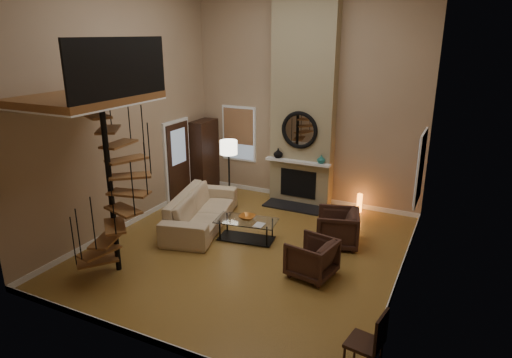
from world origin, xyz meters
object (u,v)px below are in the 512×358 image
at_px(hutch, 205,156).
at_px(side_chair, 371,340).
at_px(sofa, 201,210).
at_px(armchair_near, 341,229).
at_px(armchair_far, 315,259).
at_px(coffee_table, 246,227).
at_px(accent_lamp, 359,203).
at_px(floor_lamp, 229,153).

xyz_separation_m(hutch, side_chair, (5.80, -5.30, -0.42)).
height_order(sofa, armchair_near, sofa).
height_order(armchair_far, coffee_table, armchair_far).
distance_m(hutch, accent_lamp, 4.42).
relative_size(hutch, coffee_table, 1.48).
xyz_separation_m(armchair_near, accent_lamp, (-0.07, 1.91, -0.10)).
xyz_separation_m(hutch, accent_lamp, (4.36, 0.14, -0.70)).
height_order(sofa, coffee_table, sofa).
relative_size(coffee_table, floor_lamp, 0.78).
relative_size(hutch, accent_lamp, 4.41).
bearing_deg(floor_lamp, armchair_far, -37.43).
distance_m(armchair_far, floor_lamp, 4.05).
bearing_deg(side_chair, hutch, 137.62).
bearing_deg(side_chair, armchair_far, 125.05).
relative_size(armchair_far, accent_lamp, 1.72).
distance_m(armchair_far, side_chair, 2.49).
bearing_deg(hutch, armchair_near, -21.70).
relative_size(sofa, side_chair, 2.83).
xyz_separation_m(armchair_far, coffee_table, (-1.83, 0.82, -0.07)).
bearing_deg(hutch, sofa, -60.17).
bearing_deg(hutch, coffee_table, -43.70).
distance_m(hutch, sofa, 2.65).
height_order(hutch, coffee_table, hutch).
bearing_deg(sofa, accent_lamp, -66.40).
bearing_deg(floor_lamp, sofa, -89.35).
distance_m(armchair_near, accent_lamp, 1.91).
bearing_deg(accent_lamp, floor_lamp, -161.61).
xyz_separation_m(coffee_table, floor_lamp, (-1.28, 1.55, 1.13)).
distance_m(sofa, armchair_far, 3.25).
relative_size(armchair_near, armchair_far, 1.10).
xyz_separation_m(coffee_table, side_chair, (3.26, -2.86, 0.24)).
height_order(accent_lamp, side_chair, side_chair).
relative_size(hutch, side_chair, 2.17).
height_order(coffee_table, floor_lamp, floor_lamp).
distance_m(armchair_far, coffee_table, 2.01).
height_order(hutch, side_chair, hutch).
height_order(armchair_near, coffee_table, armchair_near).
xyz_separation_m(hutch, coffee_table, (2.55, -2.44, -0.67)).
relative_size(hutch, floor_lamp, 1.16).
bearing_deg(armchair_near, hutch, -126.92).
xyz_separation_m(sofa, armchair_near, (3.15, 0.48, -0.04)).
relative_size(armchair_near, accent_lamp, 1.89).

